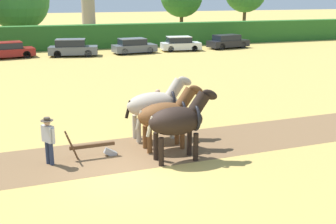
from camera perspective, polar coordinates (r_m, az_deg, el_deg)
ground_plane at (r=13.83m, az=-5.09°, el=-8.10°), size 240.00×240.00×0.00m
plowed_furrow_strip at (r=14.98m, az=-16.97°, el=-6.81°), size 29.83×4.26×0.01m
hedgerow at (r=45.13m, az=-14.93°, el=9.71°), size 78.31×1.71×2.46m
tree_center_right at (r=51.62m, az=-19.69°, el=14.14°), size 6.93×6.93×8.39m
draft_horse_lead_left at (r=14.27m, az=1.50°, el=-1.15°), size 2.66×1.08×2.51m
draft_horse_lead_right at (r=15.40m, az=-0.18°, el=-0.33°), size 2.70×1.04×2.40m
draft_horse_trail_left at (r=16.50m, az=-1.65°, el=1.10°), size 2.83×1.09×2.51m
plow at (r=15.06m, az=-9.68°, el=-4.89°), size 1.79×0.47×1.13m
farmer_at_plow at (r=14.59m, az=-15.91°, el=-3.34°), size 0.43×0.56×1.65m
farmer_beside_team at (r=18.32m, az=-1.40°, el=1.03°), size 0.26×0.65×1.60m
parked_car_left at (r=40.50m, az=-20.76°, el=7.84°), size 4.46×2.54×1.45m
parked_car_center_left at (r=40.05m, az=-12.80°, el=8.46°), size 4.63×2.51×1.58m
parked_car_center at (r=41.12m, az=-4.66°, el=8.89°), size 4.27×2.26×1.44m
parked_car_center_right at (r=42.87m, az=1.67°, el=9.20°), size 4.07×2.12×1.44m
parked_car_right at (r=45.29m, az=8.09°, el=9.41°), size 4.71×2.56×1.42m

